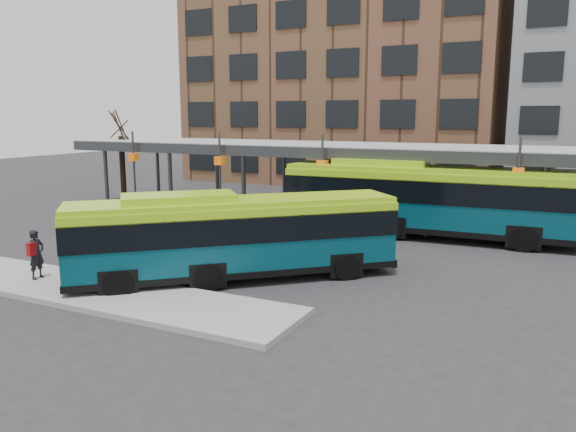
{
  "coord_description": "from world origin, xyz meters",
  "views": [
    {
      "loc": [
        7.72,
        -15.87,
        5.71
      ],
      "look_at": [
        -1.91,
        3.66,
        1.8
      ],
      "focal_mm": 35.0,
      "sensor_mm": 36.0,
      "label": 1
    }
  ],
  "objects_px": {
    "tree": "(123,167)",
    "bus_front": "(233,234)",
    "bus_rear": "(424,197)",
    "pedestrian": "(36,254)"
  },
  "relations": [
    {
      "from": "tree",
      "to": "bus_rear",
      "type": "xyz_separation_m",
      "value": [
        19.91,
        -1.51,
        -0.53
      ]
    },
    {
      "from": "bus_rear",
      "to": "pedestrian",
      "type": "height_order",
      "value": "bus_rear"
    },
    {
      "from": "tree",
      "to": "bus_rear",
      "type": "bearing_deg",
      "value": -4.33
    },
    {
      "from": "bus_front",
      "to": "bus_rear",
      "type": "xyz_separation_m",
      "value": [
        4.36,
        10.05,
        0.28
      ]
    },
    {
      "from": "bus_front",
      "to": "pedestrian",
      "type": "relative_size",
      "value": 5.85
    },
    {
      "from": "tree",
      "to": "bus_front",
      "type": "relative_size",
      "value": 0.56
    },
    {
      "from": "bus_front",
      "to": "pedestrian",
      "type": "xyz_separation_m",
      "value": [
        -5.8,
        -3.41,
        -0.58
      ]
    },
    {
      "from": "tree",
      "to": "bus_front",
      "type": "xyz_separation_m",
      "value": [
        15.55,
        -11.56,
        -0.81
      ]
    },
    {
      "from": "tree",
      "to": "bus_rear",
      "type": "distance_m",
      "value": 19.98
    },
    {
      "from": "tree",
      "to": "pedestrian",
      "type": "height_order",
      "value": "tree"
    }
  ]
}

